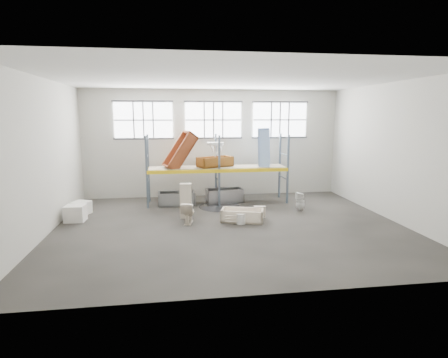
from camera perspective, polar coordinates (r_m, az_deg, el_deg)
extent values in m
cube|color=#47433D|center=(12.80, 0.97, -7.57)|extent=(12.00, 10.00, 0.10)
cube|color=silver|center=(12.27, 1.04, 15.79)|extent=(12.00, 10.00, 0.10)
cube|color=#BAB9AC|center=(17.26, -1.70, 5.62)|extent=(12.00, 0.10, 5.00)
cube|color=#A7A599|center=(7.38, 7.30, -0.29)|extent=(12.00, 0.10, 5.00)
cube|color=#A7A69C|center=(12.79, -26.88, 3.03)|extent=(0.10, 10.00, 5.00)
cube|color=#B5B3A8|center=(14.52, 25.34, 3.86)|extent=(0.10, 10.00, 5.00)
cube|color=white|center=(17.03, -12.57, 9.04)|extent=(2.60, 0.04, 1.60)
cube|color=white|center=(17.10, -1.67, 9.27)|extent=(2.60, 0.04, 1.60)
cube|color=white|center=(17.75, 8.78, 9.19)|extent=(2.60, 0.04, 1.60)
cube|color=slate|center=(15.16, -12.07, 1.00)|extent=(0.08, 0.08, 3.00)
cube|color=slate|center=(16.34, -11.80, 1.65)|extent=(0.08, 0.08, 3.00)
cube|color=slate|center=(15.25, -0.75, 1.27)|extent=(0.08, 0.08, 3.00)
cube|color=slate|center=(16.43, -1.30, 1.90)|extent=(0.08, 0.08, 3.00)
cube|color=slate|center=(15.91, 10.02, 1.48)|extent=(0.08, 0.08, 3.00)
cube|color=slate|center=(17.05, 8.77, 2.08)|extent=(0.08, 0.08, 3.00)
cube|color=yellow|center=(15.25, -0.75, 1.27)|extent=(6.00, 0.10, 0.14)
cube|color=yellow|center=(16.43, -1.30, 1.90)|extent=(6.00, 0.10, 0.14)
cube|color=gray|center=(15.83, -1.04, 1.88)|extent=(5.90, 1.10, 0.03)
cylinder|color=black|center=(15.35, -0.64, -4.38)|extent=(1.80, 1.80, 0.00)
cube|color=beige|center=(13.58, 5.64, -5.12)|extent=(0.44, 0.26, 0.40)
imported|color=beige|center=(13.41, 3.20, -5.82)|extent=(0.53, 0.53, 0.14)
imported|color=#F5E5CD|center=(13.04, -5.65, -5.27)|extent=(0.59, 0.84, 0.77)
cube|color=beige|center=(13.66, -6.03, -3.43)|extent=(0.46, 0.33, 1.31)
imported|color=white|center=(14.97, 11.93, -3.47)|extent=(0.41, 0.40, 0.76)
imported|color=silver|center=(15.58, -1.36, 3.66)|extent=(0.88, 0.80, 0.64)
cylinder|color=silver|center=(12.95, 2.69, -6.26)|extent=(0.42, 0.42, 0.38)
cube|color=white|center=(14.28, -22.36, -5.02)|extent=(0.73, 0.64, 0.59)
cube|color=silver|center=(15.22, -21.57, -4.25)|extent=(0.79, 0.79, 0.50)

